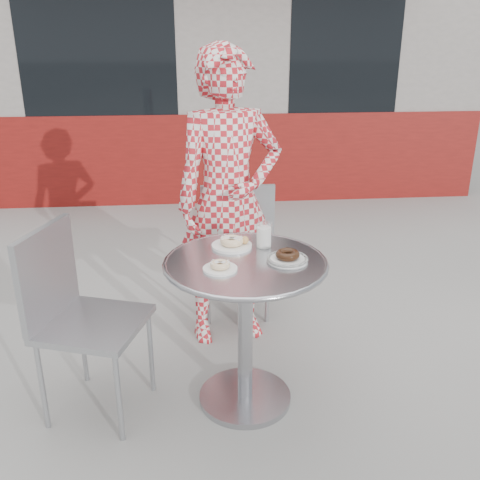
{
  "coord_description": "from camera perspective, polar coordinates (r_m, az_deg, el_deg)",
  "views": [
    {
      "loc": [
        -0.27,
        -2.3,
        1.81
      ],
      "look_at": [
        -0.05,
        0.13,
        0.87
      ],
      "focal_mm": 40.0,
      "sensor_mm": 36.0,
      "label": 1
    }
  ],
  "objects": [
    {
      "name": "storefront",
      "position": [
        7.87,
        -3.44,
        18.71
      ],
      "size": [
        6.02,
        4.55,
        3.0
      ],
      "color": "gray",
      "rests_on": "ground"
    },
    {
      "name": "plate_near",
      "position": [
        2.45,
        -2.14,
        -2.85
      ],
      "size": [
        0.16,
        0.16,
        0.04
      ],
      "rotation": [
        0.0,
        0.0,
        -0.16
      ],
      "color": "white",
      "rests_on": "bistro_table"
    },
    {
      "name": "plate_checker",
      "position": [
        2.55,
        5.09,
        -1.89
      ],
      "size": [
        0.2,
        0.2,
        0.05
      ],
      "rotation": [
        0.0,
        0.0,
        -0.16
      ],
      "color": "white",
      "rests_on": "bistro_table"
    },
    {
      "name": "milk_cup",
      "position": [
        2.7,
        2.57,
        0.43
      ],
      "size": [
        0.08,
        0.08,
        0.13
      ],
      "rotation": [
        0.0,
        0.0,
        0.38
      ],
      "color": "white",
      "rests_on": "bistro_table"
    },
    {
      "name": "ground",
      "position": [
        2.94,
        1.28,
        -16.94
      ],
      "size": [
        60.0,
        60.0,
        0.0
      ],
      "primitive_type": "plane",
      "color": "#9F9D98",
      "rests_on": "ground"
    },
    {
      "name": "chair_left",
      "position": [
        2.83,
        -15.17,
        -12.03
      ],
      "size": [
        0.59,
        0.58,
        0.97
      ],
      "rotation": [
        0.0,
        0.0,
        1.25
      ],
      "color": "#A3A6AB",
      "rests_on": "ground"
    },
    {
      "name": "bistro_table",
      "position": [
        2.63,
        0.58,
        -6.13
      ],
      "size": [
        0.79,
        0.79,
        0.8
      ],
      "rotation": [
        0.0,
        0.0,
        0.1
      ],
      "color": "#B5B5BA",
      "rests_on": "ground"
    },
    {
      "name": "plate_far",
      "position": [
        2.71,
        -0.8,
        -0.32
      ],
      "size": [
        0.2,
        0.2,
        0.05
      ],
      "rotation": [
        0.0,
        0.0,
        -0.3
      ],
      "color": "white",
      "rests_on": "bistro_table"
    },
    {
      "name": "chair_far",
      "position": [
        3.66,
        -0.43,
        -3.36
      ],
      "size": [
        0.46,
        0.47,
        0.96
      ],
      "rotation": [
        0.0,
        0.0,
        3.12
      ],
      "color": "#A3A6AB",
      "rests_on": "ground"
    },
    {
      "name": "seated_person",
      "position": [
        3.17,
        -1.22,
        4.19
      ],
      "size": [
        0.72,
        0.55,
        1.78
      ],
      "primitive_type": "imported",
      "rotation": [
        0.0,
        0.0,
        0.22
      ],
      "color": "red",
      "rests_on": "ground"
    }
  ]
}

